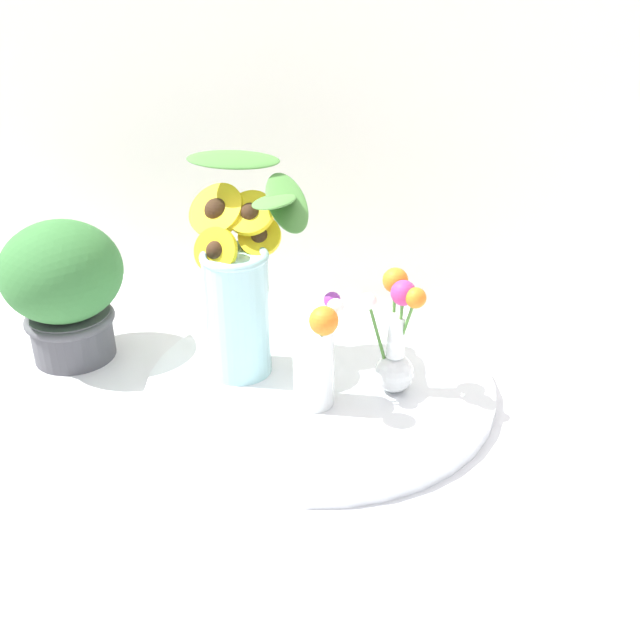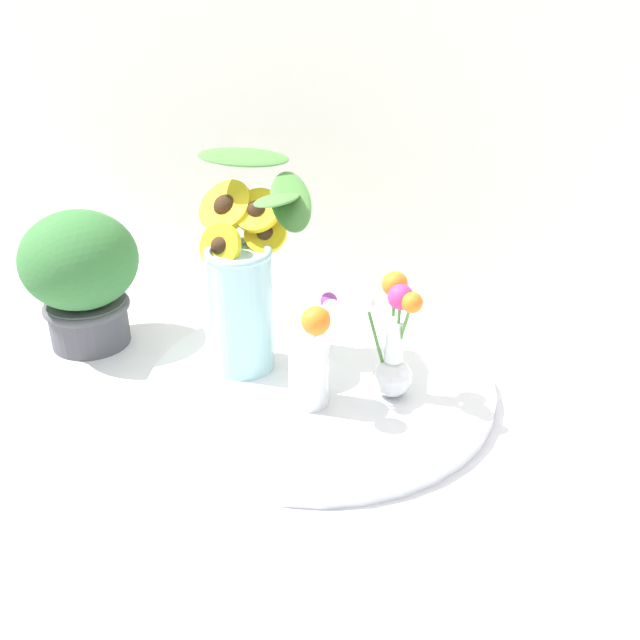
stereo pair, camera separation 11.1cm
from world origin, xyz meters
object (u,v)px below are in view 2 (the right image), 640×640
at_px(vase_small_center, 311,357).
at_px(potted_plant, 81,273).
at_px(serving_tray, 320,385).
at_px(vase_bulb_right, 394,344).
at_px(mason_jar_sunflowers, 244,284).

relative_size(vase_small_center, potted_plant, 0.74).
bearing_deg(serving_tray, vase_bulb_right, 1.46).
bearing_deg(potted_plant, serving_tray, 1.05).
distance_m(vase_bulb_right, potted_plant, 0.54).
bearing_deg(mason_jar_sunflowers, potted_plant, -177.47).
distance_m(vase_small_center, potted_plant, 0.44).
xyz_separation_m(mason_jar_sunflowers, vase_small_center, (0.14, -0.07, -0.06)).
bearing_deg(serving_tray, vase_small_center, -79.49).
relative_size(mason_jar_sunflowers, vase_small_center, 1.89).
height_order(vase_small_center, vase_bulb_right, vase_bulb_right).
bearing_deg(potted_plant, vase_small_center, -7.33).
height_order(vase_bulb_right, potted_plant, potted_plant).
relative_size(serving_tray, potted_plant, 2.27).
distance_m(serving_tray, vase_small_center, 0.11).
xyz_separation_m(serving_tray, vase_small_center, (0.01, -0.06, 0.09)).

